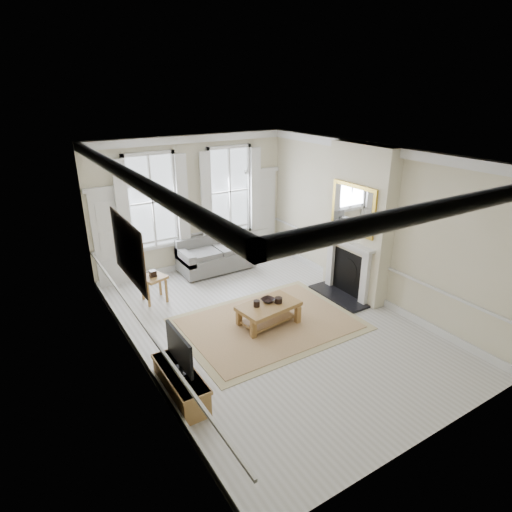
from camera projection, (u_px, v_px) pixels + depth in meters
floor at (270, 325)px, 8.61m from camera, size 7.20×7.20×0.00m
ceiling at (273, 154)px, 7.34m from camera, size 7.20×7.20×0.00m
back_wall at (192, 204)px, 10.81m from camera, size 5.20×0.00×5.20m
left_wall at (134, 277)px, 6.70m from camera, size 0.00×7.20×7.20m
right_wall at (371, 224)px, 9.25m from camera, size 0.00×7.20×7.20m
window_left at (152, 202)px, 10.18m from camera, size 1.26×0.20×2.20m
window_right at (229, 191)px, 11.21m from camera, size 1.26×0.20×2.20m
door_left at (113, 239)px, 9.98m from camera, size 0.90×0.08×2.30m
door_right at (261, 213)px, 11.99m from camera, size 0.90×0.08×2.30m
painting at (128, 250)px, 6.82m from camera, size 0.05×1.66×1.06m
chimney_breast at (359, 223)px, 9.32m from camera, size 0.35×1.70×3.38m
hearth at (338, 296)px, 9.74m from camera, size 0.55×1.50×0.05m
fireplace at (347, 266)px, 9.57m from camera, size 0.21×1.45×1.33m
mirror at (353, 209)px, 9.08m from camera, size 0.06×1.26×1.06m
sofa at (215, 256)px, 11.09m from camera, size 1.90×0.93×0.87m
side_table at (154, 281)px, 9.41m from camera, size 0.62×0.62×0.60m
rug at (268, 324)px, 8.65m from camera, size 3.50×2.60×0.02m
coffee_table at (269, 308)px, 8.51m from camera, size 1.29×0.85×0.45m
ceramic_pot_a at (257, 304)px, 8.37m from camera, size 0.13×0.13×0.13m
ceramic_pot_b at (278, 300)px, 8.52m from camera, size 0.16×0.16×0.11m
bowl at (268, 300)px, 8.57m from camera, size 0.33×0.33×0.07m
tv_stand at (181, 384)px, 6.56m from camera, size 0.42×1.30×0.46m
tv at (179, 349)px, 6.34m from camera, size 0.08×0.90×0.68m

